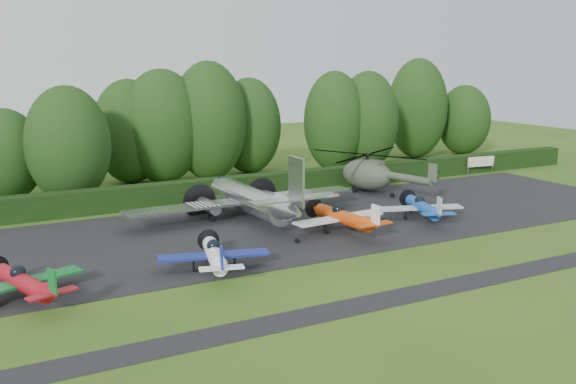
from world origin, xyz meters
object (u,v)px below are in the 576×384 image
light_plane_blue (422,207)px  transport_plane (251,199)px  helicopter (367,172)px  sign_board (481,162)px  light_plane_white (214,255)px  light_plane_orange (343,217)px  light_plane_red (23,282)px

light_plane_blue → transport_plane: bearing=134.3°
transport_plane → light_plane_blue: bearing=-25.5°
light_plane_blue → helicopter: (2.25, 10.72, 0.94)m
light_plane_blue → helicopter: 10.99m
transport_plane → sign_board: bearing=14.3°
light_plane_white → light_plane_blue: (19.02, 4.00, 0.02)m
sign_board → light_plane_orange: bearing=-159.4°
transport_plane → light_plane_orange: (4.49, -6.28, -0.56)m
light_plane_red → light_plane_orange: bearing=27.8°
light_plane_blue → sign_board: size_ratio=2.05×
light_plane_red → light_plane_blue: size_ratio=1.00×
transport_plane → light_plane_red: size_ratio=2.74×
transport_plane → light_plane_red: bearing=-149.1°
light_plane_white → light_plane_orange: (11.53, 3.82, 0.12)m
light_plane_red → sign_board: (48.66, 16.93, 0.24)m
transport_plane → light_plane_blue: transport_plane is taller
transport_plane → helicopter: transport_plane is taller
helicopter → sign_board: bearing=21.9°
light_plane_blue → sign_board: 23.13m
transport_plane → helicopter: size_ratio=1.42×
transport_plane → light_plane_orange: size_ratio=2.51×
light_plane_orange → helicopter: helicopter is taller
light_plane_white → light_plane_orange: bearing=3.7°
light_plane_red → sign_board: bearing=37.7°
light_plane_white → helicopter: size_ratio=0.51×
light_plane_orange → light_plane_blue: 7.50m
light_plane_blue → light_plane_white: bearing=173.2°
light_plane_white → helicopter: (21.27, 14.71, 0.96)m
light_plane_white → light_plane_orange: 12.14m
light_plane_white → helicopter: 25.88m
light_plane_orange → sign_board: 29.69m
light_plane_orange → sign_board: light_plane_orange is taller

